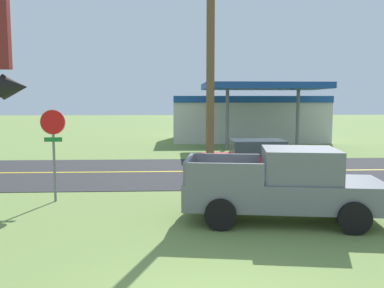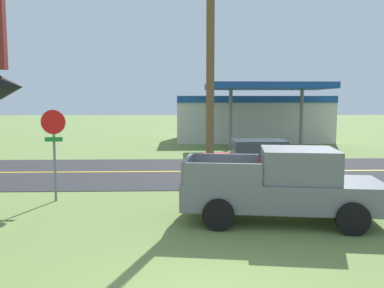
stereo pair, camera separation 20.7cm
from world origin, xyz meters
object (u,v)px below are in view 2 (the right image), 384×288
at_px(utility_pole, 210,62).
at_px(gas_station, 251,117).
at_px(stop_sign, 54,138).
at_px(pickup_grey_parked_on_lawn, 283,186).
at_px(car_red_mid_lane, 256,160).

bearing_deg(utility_pole, gas_station, 76.29).
relative_size(stop_sign, pickup_grey_parked_on_lawn, 0.54).
height_order(pickup_grey_parked_on_lawn, car_red_mid_lane, pickup_grey_parked_on_lawn).
bearing_deg(gas_station, stop_sign, -116.32).
xyz_separation_m(stop_sign, pickup_grey_parked_on_lawn, (6.76, -2.45, -1.06)).
bearing_deg(car_red_mid_lane, pickup_grey_parked_on_lawn, -93.45).
bearing_deg(gas_station, utility_pole, -103.71).
distance_m(stop_sign, utility_pole, 5.53).
bearing_deg(stop_sign, car_red_mid_lane, 25.01).
height_order(utility_pole, car_red_mid_lane, utility_pole).
bearing_deg(gas_station, car_red_mid_lane, -99.37).
distance_m(stop_sign, gas_station, 22.22).
bearing_deg(stop_sign, gas_station, 63.68).
height_order(stop_sign, car_red_mid_lane, stop_sign).
relative_size(stop_sign, utility_pole, 0.36).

